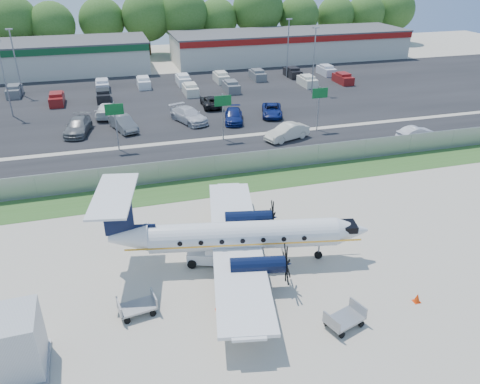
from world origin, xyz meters
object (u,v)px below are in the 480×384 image
object	(u,v)px
pushback_tug	(209,253)
baggage_cart_far	(345,319)
aircraft	(238,236)
baggage_cart_near	(137,306)
service_container	(12,347)

from	to	relation	value
pushback_tug	baggage_cart_far	world-z (taller)	pushback_tug
aircraft	baggage_cart_far	distance (m)	8.32
aircraft	baggage_cart_near	bearing A→B (deg)	-154.74
baggage_cart_far	service_container	size ratio (longest dim) A/B	0.73
pushback_tug	baggage_cart_far	size ratio (longest dim) A/B	1.20
baggage_cart_near	service_container	size ratio (longest dim) A/B	0.68
aircraft	baggage_cart_far	size ratio (longest dim) A/B	7.33
baggage_cart_near	pushback_tug	bearing A→B (deg)	37.10
pushback_tug	service_container	xyz separation A→B (m)	(-10.78, -6.15, 0.87)
service_container	baggage_cart_far	bearing A→B (deg)	-5.64
pushback_tug	baggage_cart_near	xyz separation A→B (m)	(-4.90, -3.71, -0.14)
service_container	pushback_tug	bearing A→B (deg)	29.70
baggage_cart_near	service_container	world-z (taller)	service_container
pushback_tug	aircraft	bearing A→B (deg)	-17.67
pushback_tug	service_container	size ratio (longest dim) A/B	0.88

